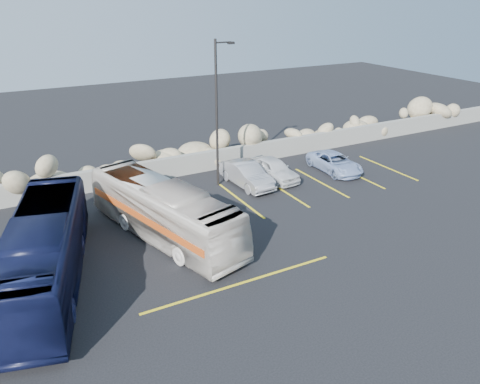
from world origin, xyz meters
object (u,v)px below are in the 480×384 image
lamppost (218,111)px  vintage_bus (163,211)px  tour_coach (44,251)px  car_b (247,174)px  car_a (273,169)px  car_d (335,163)px

lamppost → vintage_bus: (-4.84, -4.39, -3.02)m
vintage_bus → tour_coach: 5.31m
tour_coach → car_b: (11.31, 4.96, -0.71)m
lamppost → car_b: 3.97m
lamppost → tour_coach: (-9.96, -5.79, -2.92)m
tour_coach → car_a: (13.16, 5.05, -0.74)m
car_a → car_b: 1.85m
vintage_bus → car_d: vintage_bus is taller
lamppost → car_b: bearing=-31.9°
lamppost → car_d: bearing=-10.9°
vintage_bus → car_a: size_ratio=2.46×
tour_coach → car_a: 14.11m
tour_coach → car_b: tour_coach is taller
lamppost → car_a: (3.20, -0.74, -3.66)m
vintage_bus → car_b: size_ratio=2.29×
tour_coach → car_d: 17.74m
car_a → car_d: 4.06m
lamppost → car_d: lamppost is taller
vintage_bus → car_d: 12.44m
tour_coach → car_b: 12.36m
lamppost → car_d: 8.24m
vintage_bus → car_d: size_ratio=2.29×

